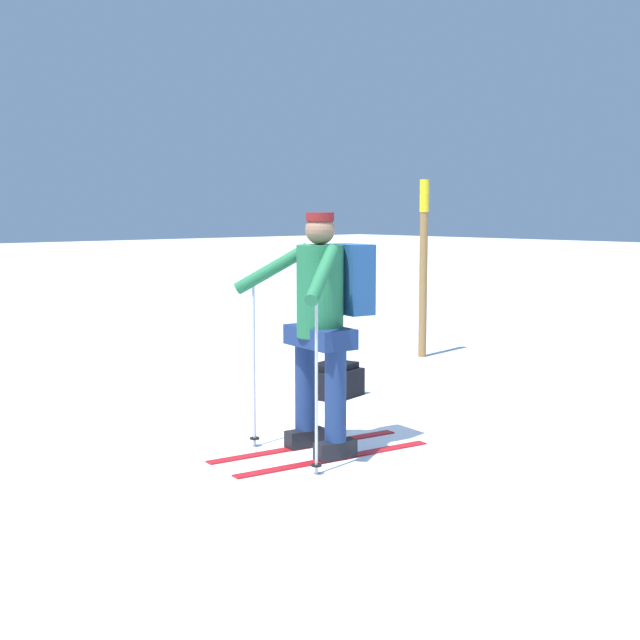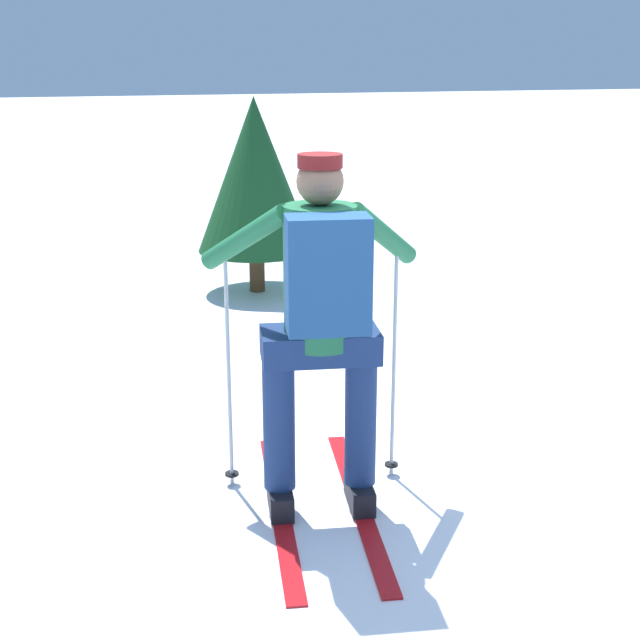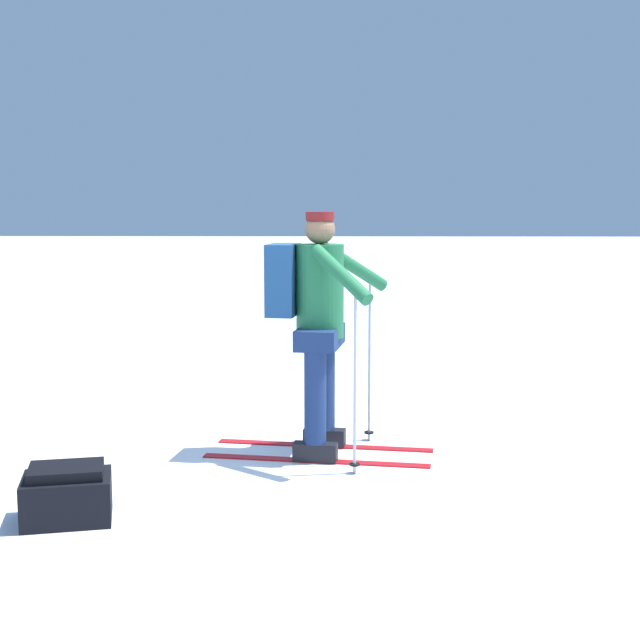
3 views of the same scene
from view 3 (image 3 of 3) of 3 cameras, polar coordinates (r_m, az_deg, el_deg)
The scene contains 3 objects.
ground_plane at distance 6.00m, azimuth 0.29°, elevation -9.54°, with size 80.00×80.00×0.00m, color white.
skier at distance 6.16m, azimuth -0.31°, elevation 0.31°, with size 1.06×1.63×1.70m.
dropped_backpack at distance 5.24m, azimuth -15.89°, elevation -10.70°, with size 0.48×0.55×0.31m.
Camera 3 is at (-5.73, -0.08, 1.77)m, focal length 50.00 mm.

